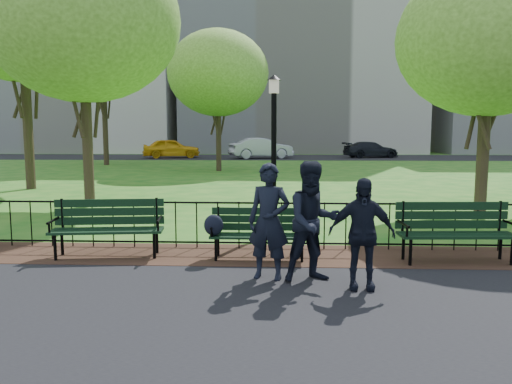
{
  "coord_description": "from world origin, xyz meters",
  "views": [
    {
      "loc": [
        -0.26,
        -7.21,
        2.22
      ],
      "look_at": [
        -0.66,
        1.5,
        1.15
      ],
      "focal_mm": 35.0,
      "sensor_mm": 36.0,
      "label": 1
    }
  ],
  "objects_px": {
    "person_mid": "(313,222)",
    "sedan_silver": "(261,148)",
    "person_right": "(362,234)",
    "park_bench_right_a": "(455,225)",
    "tree_near_e": "(489,39)",
    "taxi": "(171,148)",
    "sedan_dark": "(371,150)",
    "tree_far_w": "(102,39)",
    "tree_near_w": "(82,19)",
    "park_bench_left_a": "(108,221)",
    "park_bench_main": "(245,227)",
    "tree_far_c": "(218,73)",
    "person_left": "(269,221)",
    "lamppost": "(274,148)"
  },
  "relations": [
    {
      "from": "person_mid",
      "to": "tree_near_e",
      "type": "bearing_deg",
      "value": 34.74
    },
    {
      "from": "tree_far_w",
      "to": "sedan_silver",
      "type": "distance_m",
      "value": 14.56
    },
    {
      "from": "park_bench_right_a",
      "to": "taxi",
      "type": "height_order",
      "value": "taxi"
    },
    {
      "from": "tree_near_w",
      "to": "person_right",
      "type": "relative_size",
      "value": 4.94
    },
    {
      "from": "tree_far_w",
      "to": "park_bench_right_a",
      "type": "bearing_deg",
      "value": -59.0
    },
    {
      "from": "park_bench_main",
      "to": "tree_near_e",
      "type": "xyz_separation_m",
      "value": [
        6.04,
        5.17,
        4.03
      ]
    },
    {
      "from": "park_bench_right_a",
      "to": "tree_far_w",
      "type": "bearing_deg",
      "value": 117.9
    },
    {
      "from": "tree_far_c",
      "to": "person_right",
      "type": "distance_m",
      "value": 21.73
    },
    {
      "from": "tree_far_c",
      "to": "tree_far_w",
      "type": "distance_m",
      "value": 9.6
    },
    {
      "from": "park_bench_left_a",
      "to": "taxi",
      "type": "distance_m",
      "value": 32.67
    },
    {
      "from": "person_right",
      "to": "taxi",
      "type": "bearing_deg",
      "value": 109.62
    },
    {
      "from": "person_right",
      "to": "park_bench_main",
      "type": "bearing_deg",
      "value": 141.28
    },
    {
      "from": "tree_near_w",
      "to": "sedan_silver",
      "type": "bearing_deg",
      "value": 80.78
    },
    {
      "from": "person_mid",
      "to": "taxi",
      "type": "bearing_deg",
      "value": 88.05
    },
    {
      "from": "park_bench_main",
      "to": "tree_near_w",
      "type": "relative_size",
      "value": 0.23
    },
    {
      "from": "sedan_dark",
      "to": "park_bench_main",
      "type": "bearing_deg",
      "value": 152.81
    },
    {
      "from": "person_mid",
      "to": "tree_near_w",
      "type": "bearing_deg",
      "value": 112.83
    },
    {
      "from": "park_bench_right_a",
      "to": "person_left",
      "type": "relative_size",
      "value": 1.13
    },
    {
      "from": "sedan_silver",
      "to": "sedan_dark",
      "type": "distance_m",
      "value": 9.21
    },
    {
      "from": "tree_far_w",
      "to": "person_right",
      "type": "bearing_deg",
      "value": -63.83
    },
    {
      "from": "tree_far_w",
      "to": "sedan_dark",
      "type": "distance_m",
      "value": 22.46
    },
    {
      "from": "tree_near_e",
      "to": "tree_far_c",
      "type": "height_order",
      "value": "tree_far_c"
    },
    {
      "from": "lamppost",
      "to": "sedan_dark",
      "type": "distance_m",
      "value": 32.05
    },
    {
      "from": "park_bench_main",
      "to": "tree_near_w",
      "type": "xyz_separation_m",
      "value": [
        -5.01,
        5.96,
        4.8
      ]
    },
    {
      "from": "park_bench_right_a",
      "to": "person_left",
      "type": "distance_m",
      "value": 3.35
    },
    {
      "from": "person_right",
      "to": "park_bench_right_a",
      "type": "bearing_deg",
      "value": 43.88
    },
    {
      "from": "person_mid",
      "to": "taxi",
      "type": "distance_m",
      "value": 34.77
    },
    {
      "from": "sedan_dark",
      "to": "person_left",
      "type": "bearing_deg",
      "value": 153.95
    },
    {
      "from": "park_bench_right_a",
      "to": "person_right",
      "type": "height_order",
      "value": "person_right"
    },
    {
      "from": "person_left",
      "to": "park_bench_left_a",
      "type": "bearing_deg",
      "value": 169.77
    },
    {
      "from": "taxi",
      "to": "sedan_dark",
      "type": "height_order",
      "value": "taxi"
    },
    {
      "from": "tree_far_w",
      "to": "sedan_silver",
      "type": "height_order",
      "value": "tree_far_w"
    },
    {
      "from": "tree_near_e",
      "to": "taxi",
      "type": "height_order",
      "value": "tree_near_e"
    },
    {
      "from": "person_right",
      "to": "tree_far_w",
      "type": "bearing_deg",
      "value": 119.35
    },
    {
      "from": "park_bench_left_a",
      "to": "park_bench_right_a",
      "type": "bearing_deg",
      "value": -8.04
    },
    {
      "from": "tree_near_e",
      "to": "taxi",
      "type": "distance_m",
      "value": 30.87
    },
    {
      "from": "person_right",
      "to": "taxi",
      "type": "distance_m",
      "value": 35.28
    },
    {
      "from": "tree_near_w",
      "to": "tree_near_e",
      "type": "bearing_deg",
      "value": -4.07
    },
    {
      "from": "park_bench_left_a",
      "to": "tree_far_c",
      "type": "distance_m",
      "value": 19.66
    },
    {
      "from": "park_bench_main",
      "to": "sedan_silver",
      "type": "distance_m",
      "value": 31.73
    },
    {
      "from": "person_right",
      "to": "sedan_dark",
      "type": "distance_m",
      "value": 35.53
    },
    {
      "from": "person_mid",
      "to": "person_right",
      "type": "xyz_separation_m",
      "value": [
        0.65,
        -0.34,
        -0.1
      ]
    },
    {
      "from": "lamppost",
      "to": "sedan_dark",
      "type": "height_order",
      "value": "lamppost"
    },
    {
      "from": "park_bench_left_a",
      "to": "tree_near_w",
      "type": "height_order",
      "value": "tree_near_w"
    },
    {
      "from": "person_right",
      "to": "lamppost",
      "type": "bearing_deg",
      "value": 111.33
    },
    {
      "from": "tree_near_e",
      "to": "tree_far_w",
      "type": "relative_size",
      "value": 0.57
    },
    {
      "from": "tree_near_w",
      "to": "taxi",
      "type": "relative_size",
      "value": 1.67
    },
    {
      "from": "tree_near_w",
      "to": "tree_far_c",
      "type": "height_order",
      "value": "tree_near_w"
    },
    {
      "from": "person_mid",
      "to": "sedan_silver",
      "type": "distance_m",
      "value": 32.99
    },
    {
      "from": "tree_far_w",
      "to": "lamppost",
      "type": "bearing_deg",
      "value": -62.49
    }
  ]
}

